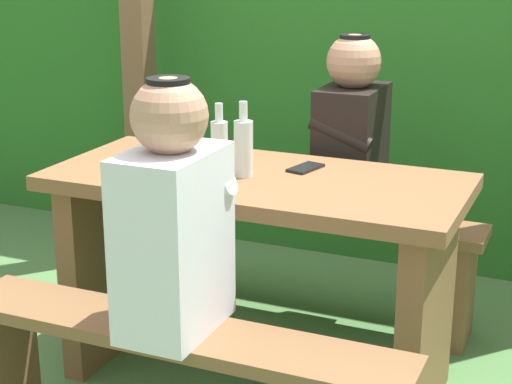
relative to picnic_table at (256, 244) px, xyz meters
The scene contains 12 objects.
ground_plane 0.52m from the picnic_table, ahead, with size 12.00×12.00×0.00m, color #4C7941.
hedge_backdrop 1.86m from the picnic_table, 90.00° to the left, with size 6.40×1.03×1.94m, color #276A22.
pergola_post_left 1.51m from the picnic_table, 136.54° to the left, with size 0.12×0.12×2.00m, color brown.
picnic_table is the anchor object (origin of this frame).
bench_near 0.61m from the picnic_table, 90.00° to the right, with size 1.40×0.24×0.47m.
bench_far 0.61m from the picnic_table, 90.00° to the left, with size 1.40×0.24×0.47m.
person_white_shirt 0.64m from the picnic_table, 90.21° to the right, with size 0.25×0.35×0.72m.
person_black_coat 0.66m from the picnic_table, 74.90° to the left, with size 0.25×0.35×0.72m.
drinking_glass 0.41m from the picnic_table, behind, with size 0.08×0.08×0.08m, color silver.
bottle_left 0.35m from the picnic_table, 136.42° to the right, with size 0.06×0.06×0.25m.
bottle_right 0.38m from the picnic_table, 155.53° to the left, with size 0.06×0.06×0.22m.
cell_phone 0.31m from the picnic_table, 45.82° to the left, with size 0.07×0.14×0.01m, color black.
Camera 1 is at (1.07, -2.47, 1.54)m, focal length 58.60 mm.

